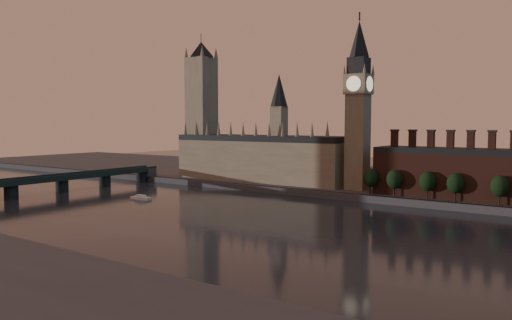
{
  "coord_description": "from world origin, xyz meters",
  "views": [
    {
      "loc": [
        133.37,
        -174.67,
        44.76
      ],
      "look_at": [
        -27.26,
        55.0,
        23.86
      ],
      "focal_mm": 35.0,
      "sensor_mm": 36.0,
      "label": 1
    }
  ],
  "objects_px": {
    "westminster_bridge": "(33,183)",
    "river_boat": "(141,198)",
    "victoria_tower": "(202,104)",
    "big_ben": "(358,103)"
  },
  "relations": [
    {
      "from": "victoria_tower",
      "to": "westminster_bridge",
      "type": "distance_m",
      "value": 133.21
    },
    {
      "from": "victoria_tower",
      "to": "big_ben",
      "type": "relative_size",
      "value": 1.01
    },
    {
      "from": "victoria_tower",
      "to": "westminster_bridge",
      "type": "bearing_deg",
      "value": -106.56
    },
    {
      "from": "big_ben",
      "to": "westminster_bridge",
      "type": "xyz_separation_m",
      "value": [
        -165.0,
        -112.7,
        -49.39
      ]
    },
    {
      "from": "victoria_tower",
      "to": "river_boat",
      "type": "relative_size",
      "value": 7.87
    },
    {
      "from": "westminster_bridge",
      "to": "river_boat",
      "type": "bearing_deg",
      "value": 21.3
    },
    {
      "from": "victoria_tower",
      "to": "westminster_bridge",
      "type": "height_order",
      "value": "victoria_tower"
    },
    {
      "from": "victoria_tower",
      "to": "river_boat",
      "type": "height_order",
      "value": "victoria_tower"
    },
    {
      "from": "victoria_tower",
      "to": "big_ben",
      "type": "distance_m",
      "value": 130.12
    },
    {
      "from": "big_ben",
      "to": "river_boat",
      "type": "distance_m",
      "value": 141.81
    }
  ]
}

